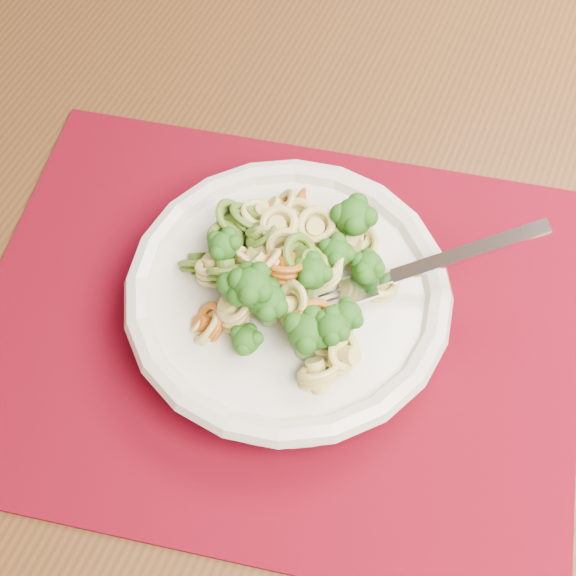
% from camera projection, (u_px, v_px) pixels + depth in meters
% --- Properties ---
extents(dining_table, '(1.38, 0.92, 0.72)m').
position_uv_depth(dining_table, '(350.00, 359.00, 0.70)').
color(dining_table, '#512D16').
rests_on(dining_table, ground).
extents(placemat, '(0.49, 0.41, 0.00)m').
position_uv_depth(placemat, '(276.00, 326.00, 0.60)').
color(placemat, '#660412').
rests_on(placemat, dining_table).
extents(pasta_bowl, '(0.24, 0.24, 0.05)m').
position_uv_depth(pasta_bowl, '(288.00, 296.00, 0.58)').
color(pasta_bowl, beige).
rests_on(pasta_bowl, placemat).
extents(pasta_broccoli_heap, '(0.20, 0.20, 0.06)m').
position_uv_depth(pasta_broccoli_heap, '(288.00, 284.00, 0.56)').
color(pasta_broccoli_heap, tan).
rests_on(pasta_broccoli_heap, pasta_bowl).
extents(fork, '(0.17, 0.11, 0.08)m').
position_uv_depth(fork, '(359.00, 288.00, 0.56)').
color(fork, silver).
rests_on(fork, pasta_bowl).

